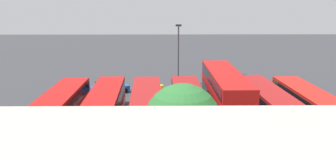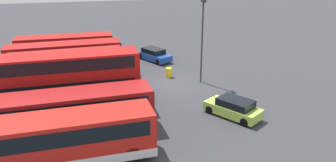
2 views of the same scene
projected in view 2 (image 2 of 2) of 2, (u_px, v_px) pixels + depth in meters
The scene contains 12 objects.
ground_plane at pixel (173, 85), 31.00m from camera, with size 140.00×140.00×0.00m, color #38383D.
bus_single_deck_near_end at pixel (56, 140), 18.44m from camera, with size 2.96×11.20×2.95m.
bus_single_deck_second at pixel (72, 112), 21.82m from camera, with size 3.02×10.82×2.95m.
bus_double_decker_third at pixel (59, 82), 24.82m from camera, with size 2.74×12.08×4.55m.
bus_single_deck_fourth at pixel (68, 78), 28.06m from camera, with size 2.82×10.75×2.95m.
bus_single_deck_fifth at pixel (67, 65), 31.39m from camera, with size 3.04×10.69×2.95m.
bus_single_deck_sixth at pixel (65, 56), 34.58m from camera, with size 2.98×11.66×2.95m.
bus_single_deck_seventh at pixel (66, 47), 37.97m from camera, with size 2.63×10.69×2.95m.
car_hatchback_silver at pixel (233, 108), 24.57m from camera, with size 4.52×3.79×1.43m.
car_small_green at pixel (154, 55), 38.29m from camera, with size 4.64×3.57×1.43m.
lamp_post_tall at pixel (202, 35), 30.25m from camera, with size 0.70×0.30×7.76m.
waste_bin_yellow at pixel (169, 72), 32.98m from camera, with size 0.60×0.60×0.95m, color yellow.
Camera 2 is at (-27.96, 7.60, 11.06)m, focal length 35.35 mm.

